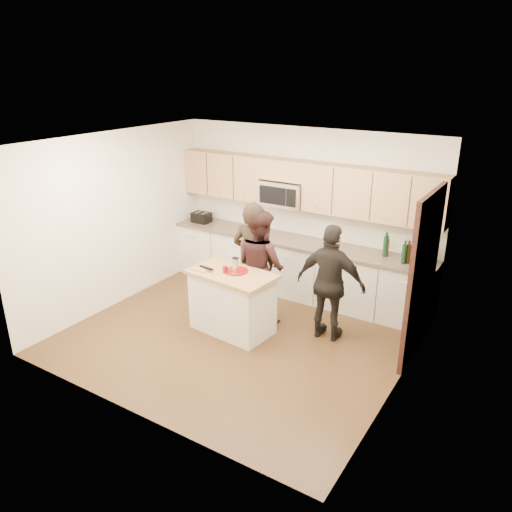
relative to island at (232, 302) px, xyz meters
The scene contains 21 objects.
floor 0.49m from the island, 31.69° to the right, with size 4.50×4.50×0.00m, color #51331C.
room_shell 1.29m from the island, 31.69° to the right, with size 4.52×4.02×2.71m.
back_cabinetry 1.60m from the island, 84.18° to the left, with size 4.50×0.66×0.94m.
upper_cabinetry 2.23m from the island, 83.58° to the left, with size 4.50×0.33×0.75m.
microwave 2.08m from the island, 94.98° to the left, with size 0.76×0.41×0.40m.
doorway 2.62m from the island, 18.49° to the left, with size 0.06×1.25×2.20m.
framed_picture 2.95m from the island, 41.73° to the left, with size 0.30×0.03×0.38m.
dish_towel 1.64m from the island, 119.35° to the left, with size 0.34×0.60×0.48m.
island is the anchor object (origin of this frame).
red_plate 0.46m from the island, 68.70° to the left, with size 0.34×0.34×0.02m, color maroon.
box_grater 0.57m from the island, 29.07° to the left, with size 0.08×0.06×0.21m.
drink_glass 0.50m from the island, 143.48° to the right, with size 0.07×0.07×0.10m, color maroon.
cutting_board 0.65m from the island, 162.51° to the right, with size 0.28×0.16×0.02m, color #AF8348.
tongs 0.61m from the island, 165.55° to the right, with size 0.25×0.03×0.02m, color black.
knife 0.57m from the island, 154.39° to the right, with size 0.18×0.02×0.01m, color silver.
toaster 2.42m from the island, 138.06° to the left, with size 0.32×0.24×0.18m.
bottle_cluster 2.59m from the island, 40.58° to the left, with size 0.72×0.30×0.37m.
orchid 2.82m from the island, 36.43° to the left, with size 0.25×0.20×0.45m, color #367A30.
woman_left 0.71m from the island, 89.28° to the left, with size 0.65×0.43×1.79m, color black.
woman_center 0.70m from the island, 78.09° to the left, with size 0.82×0.64×1.68m, color black.
woman_right 1.41m from the island, 23.78° to the left, with size 0.97×0.40×1.65m, color black.
Camera 1 is at (3.51, -5.12, 3.59)m, focal length 35.00 mm.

